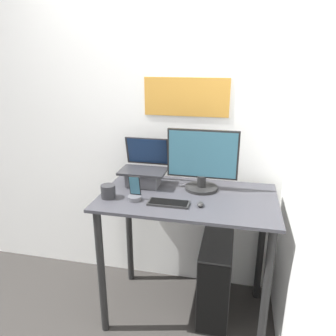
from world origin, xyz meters
The scene contains 10 objects.
wall_back centered at (0.00, 0.74, 1.30)m, with size 6.00×0.06×2.60m.
wall_side_right centered at (0.65, 0.00, 1.30)m, with size 0.05×6.00×2.60m.
desk centered at (0.00, 0.33, 0.74)m, with size 1.13×0.66×0.92m.
laptop centered at (-0.33, 0.47, 1.01)m, with size 0.32×0.25×0.31m.
monitor centered at (0.07, 0.46, 1.10)m, with size 0.47×0.22×0.41m.
keyboard centered at (-0.09, 0.18, 0.93)m, with size 0.25×0.10×0.02m.
mouse centered at (0.10, 0.20, 0.93)m, with size 0.04×0.06×0.03m.
cell_phone centered at (-0.31, 0.20, 0.96)m, with size 0.08×0.08×0.16m.
computer_tower centered at (0.20, 0.37, 0.28)m, with size 0.21×0.47×0.57m.
mug centered at (-0.49, 0.20, 0.96)m, with size 0.09×0.09×0.08m.
Camera 1 is at (0.29, -1.58, 1.77)m, focal length 35.00 mm.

